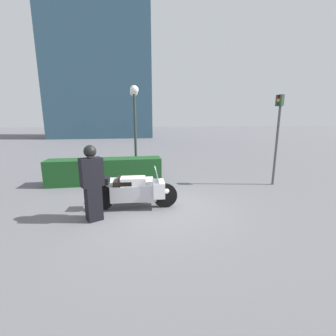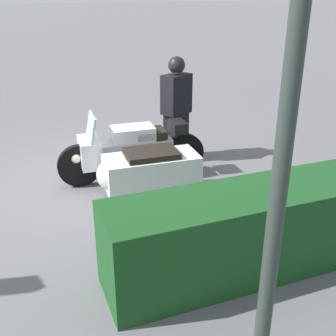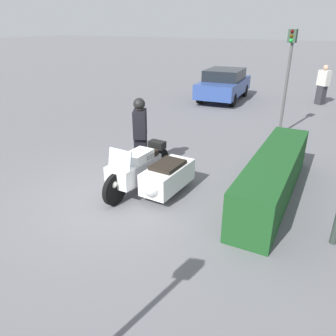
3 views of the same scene
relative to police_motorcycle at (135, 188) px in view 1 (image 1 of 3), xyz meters
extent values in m
plane|color=slate|center=(0.57, -0.52, -0.48)|extent=(160.00, 160.00, 0.00)
cylinder|color=black|center=(0.83, -0.43, -0.13)|extent=(0.71, 0.14, 0.70)
cylinder|color=black|center=(-0.94, -0.32, -0.13)|extent=(0.71, 0.14, 0.70)
cylinder|color=black|center=(-0.19, 0.34, -0.21)|extent=(0.55, 0.13, 0.55)
cube|color=#B7B7BC|center=(-0.05, -0.38, -0.01)|extent=(1.28, 0.51, 0.45)
cube|color=white|center=(-0.05, -0.38, 0.32)|extent=(0.71, 0.46, 0.24)
cube|color=black|center=(-0.34, -0.36, 0.30)|extent=(0.53, 0.45, 0.12)
cube|color=white|center=(0.65, -0.42, 0.08)|extent=(0.35, 0.61, 0.44)
cube|color=silver|center=(0.61, -0.41, 0.50)|extent=(0.14, 0.58, 0.40)
sphere|color=white|center=(0.88, -0.43, 0.01)|extent=(0.18, 0.18, 0.18)
cube|color=white|center=(-0.13, 0.34, -0.06)|extent=(1.45, 0.72, 0.50)
sphere|color=white|center=(0.47, 0.31, -0.04)|extent=(0.47, 0.48, 0.47)
cube|color=black|center=(-0.13, 0.34, 0.23)|extent=(0.81, 0.59, 0.09)
cube|color=black|center=(-0.83, -0.33, 0.37)|extent=(0.26, 0.41, 0.18)
cube|color=black|center=(-1.05, -0.96, -0.04)|extent=(0.46, 0.44, 0.88)
cube|color=black|center=(-1.05, -0.96, 0.75)|extent=(0.60, 0.51, 0.70)
sphere|color=tan|center=(-1.05, -0.96, 1.22)|extent=(0.24, 0.24, 0.24)
sphere|color=black|center=(-1.05, -0.96, 1.27)|extent=(0.30, 0.30, 0.30)
cube|color=#19471E|center=(-1.09, 2.46, 0.02)|extent=(4.37, 0.84, 0.99)
cylinder|color=#2D3833|center=(0.16, 3.82, 1.36)|extent=(0.12, 0.12, 3.68)
cylinder|color=#2D3833|center=(0.16, 3.82, 3.05)|extent=(0.05, 0.84, 0.05)
sphere|color=white|center=(0.16, 4.24, 3.23)|extent=(0.36, 0.36, 0.36)
sphere|color=white|center=(0.16, 3.40, 3.23)|extent=(0.36, 0.36, 0.36)
sphere|color=#2D3833|center=(0.16, 3.82, 3.28)|extent=(0.12, 0.12, 0.12)
cylinder|color=#4C4C4C|center=(5.37, 1.17, 1.01)|extent=(0.09, 0.09, 2.97)
cube|color=#334738|center=(5.31, 1.16, 2.69)|extent=(0.20, 0.29, 0.40)
sphere|color=#410707|center=(5.24, 1.14, 2.82)|extent=(0.11, 0.11, 0.11)
sphere|color=orange|center=(5.24, 1.14, 2.69)|extent=(0.11, 0.11, 0.11)
sphere|color=#07350F|center=(5.24, 1.14, 2.56)|extent=(0.11, 0.11, 0.11)
cube|color=#2D4C60|center=(-3.85, 29.06, 14.54)|extent=(13.91, 8.29, 30.05)
camera|label=1|loc=(-0.12, -6.49, 1.99)|focal=24.00mm
camera|label=2|loc=(1.74, 5.88, 2.53)|focal=45.00mm
camera|label=3|loc=(5.77, 3.46, 3.11)|focal=35.00mm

